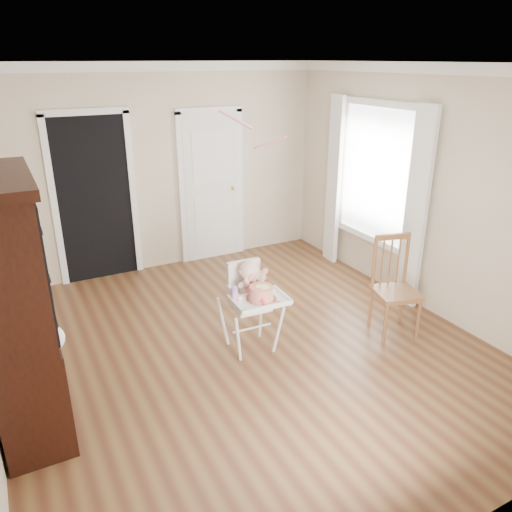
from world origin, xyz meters
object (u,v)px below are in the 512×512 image
cake (261,293)px  dining_chair (395,289)px  high_chair (250,297)px  china_cabinet (17,310)px  sippy_cup (234,293)px

cake → dining_chair: dining_chair is taller
high_chair → china_cabinet: bearing=-172.7°
china_cabinet → high_chair: bearing=4.8°
high_chair → cake: (0.01, -0.21, 0.14)m
cake → high_chair: bearing=92.5°
cake → china_cabinet: 2.05m
high_chair → sippy_cup: size_ratio=5.64×
cake → dining_chair: (1.49, -0.17, -0.22)m
sippy_cup → china_cabinet: bearing=-177.7°
sippy_cup → china_cabinet: 1.83m
high_chair → dining_chair: (1.50, -0.38, -0.08)m
cake → china_cabinet: (-2.03, 0.04, 0.31)m
high_chair → sippy_cup: bearing=-152.8°
china_cabinet → dining_chair: size_ratio=1.93×
high_chair → dining_chair: bearing=-11.9°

